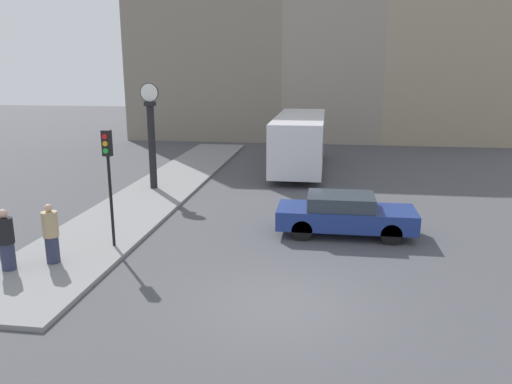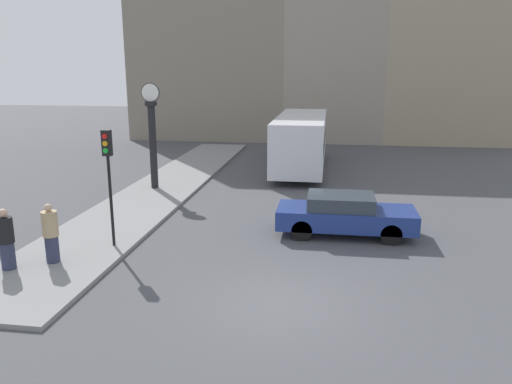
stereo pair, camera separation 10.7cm
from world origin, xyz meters
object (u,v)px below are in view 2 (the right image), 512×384
(street_clock, at_px, (153,138))
(pedestrian_black_jacket, at_px, (6,240))
(sedan_car, at_px, (345,214))
(traffic_light_near, at_px, (108,164))
(bus_distant, at_px, (301,139))
(pedestrian_tan_coat, at_px, (51,234))

(street_clock, height_order, pedestrian_black_jacket, street_clock)
(sedan_car, xyz_separation_m, traffic_light_near, (-7.05, -2.42, 1.96))
(bus_distant, bearing_deg, pedestrian_tan_coat, -112.00)
(bus_distant, xyz_separation_m, pedestrian_black_jacket, (-6.98, -15.63, -0.72))
(sedan_car, xyz_separation_m, bus_distant, (-2.11, 11.04, 0.96))
(traffic_light_near, height_order, street_clock, street_clock)
(pedestrian_black_jacket, bearing_deg, pedestrian_tan_coat, 34.74)
(pedestrian_tan_coat, bearing_deg, street_clock, 91.49)
(bus_distant, xyz_separation_m, street_clock, (-6.29, -5.94, 0.74))
(traffic_light_near, xyz_separation_m, pedestrian_black_jacket, (-2.04, -2.18, -1.72))
(street_clock, bearing_deg, sedan_car, -31.22)
(sedan_car, xyz_separation_m, pedestrian_black_jacket, (-9.09, -4.59, 0.24))
(traffic_light_near, xyz_separation_m, street_clock, (-1.35, 7.51, -0.26))
(traffic_light_near, bearing_deg, bus_distant, 69.85)
(traffic_light_near, bearing_deg, street_clock, 100.22)
(pedestrian_black_jacket, bearing_deg, traffic_light_near, 46.82)
(traffic_light_near, height_order, pedestrian_tan_coat, traffic_light_near)
(traffic_light_near, xyz_separation_m, pedestrian_tan_coat, (-1.12, -1.54, -1.72))
(sedan_car, distance_m, street_clock, 9.97)
(sedan_car, relative_size, bus_distant, 0.47)
(bus_distant, bearing_deg, traffic_light_near, -110.15)
(traffic_light_near, bearing_deg, pedestrian_black_jacket, -133.18)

